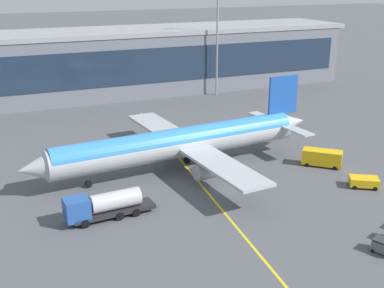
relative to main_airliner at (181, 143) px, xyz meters
name	(u,v)px	position (x,y,z in m)	size (l,w,h in m)	color
ground_plane	(221,190)	(2.18, -9.07, -4.21)	(700.00, 700.00, 0.00)	#515459
apron_lead_in_line	(203,187)	(0.33, -7.07, -4.21)	(0.30, 80.00, 0.01)	yellow
terminal_building	(21,68)	(-16.84, 53.19, 3.41)	(163.20, 20.38, 15.20)	slate
main_airliner	(181,143)	(0.00, 0.00, 0.00)	(46.27, 36.71, 12.38)	#B2B7BC
fuel_tanker	(104,205)	(-14.27, -10.93, -2.47)	(10.95, 3.25, 3.25)	#232326
pushback_tug	(363,181)	(20.36, -15.95, -3.37)	(4.44, 3.99, 1.40)	yellow
lavatory_truck	(321,157)	(20.02, -7.16, -2.79)	(5.81, 5.64, 2.50)	yellow
apron_light_mast_0	(217,31)	(26.18, 41.23, 10.94)	(2.80, 0.50, 26.25)	gray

